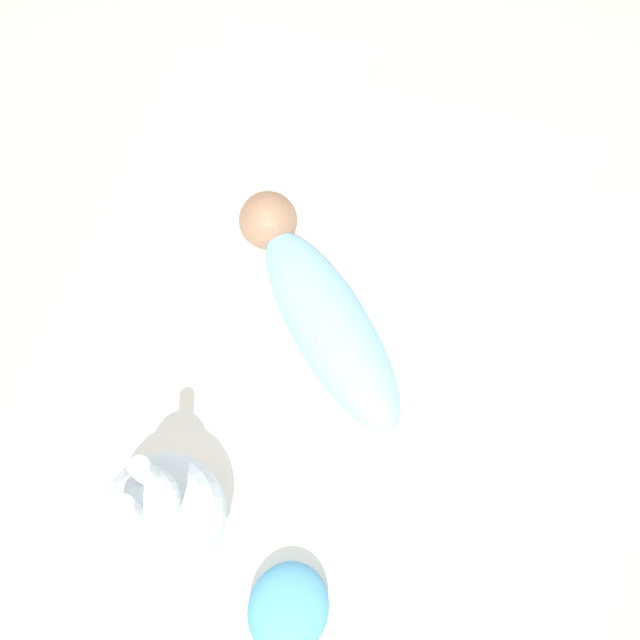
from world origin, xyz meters
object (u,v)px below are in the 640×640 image
(swaddled_baby, at_px, (319,307))
(bunny_plush, at_px, (162,515))
(turtle_plush, at_px, (287,612))
(pillow, at_px, (278,112))

(swaddled_baby, xyz_separation_m, bunny_plush, (0.48, -0.14, 0.06))
(bunny_plush, height_order, turtle_plush, bunny_plush)
(pillow, height_order, bunny_plush, bunny_plush)
(swaddled_baby, height_order, turtle_plush, swaddled_baby)
(pillow, bearing_deg, bunny_plush, 5.39)
(bunny_plush, xyz_separation_m, turtle_plush, (0.08, 0.24, -0.08))
(swaddled_baby, distance_m, turtle_plush, 0.57)
(bunny_plush, distance_m, turtle_plush, 0.27)
(turtle_plush, bearing_deg, swaddled_baby, -169.36)
(pillow, xyz_separation_m, turtle_plush, (1.02, 0.33, -0.01))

